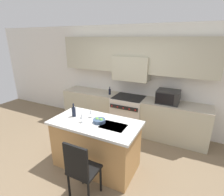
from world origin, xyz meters
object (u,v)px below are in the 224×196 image
at_px(wine_bottle, 74,112).
at_px(oil_bottle_on_counter, 110,92).
at_px(wine_glass_far, 91,112).
at_px(range_stove, 128,113).
at_px(fruit_bowl, 99,121).
at_px(wine_glass_near, 82,116).
at_px(island_chair, 81,168).
at_px(microwave, 168,97).

xyz_separation_m(wine_bottle, oil_bottle_on_counter, (-0.04, 1.58, -0.04)).
bearing_deg(wine_glass_far, oil_bottle_on_counter, 103.84).
xyz_separation_m(range_stove, wine_glass_far, (-0.18, -1.49, 0.60)).
height_order(wine_bottle, fruit_bowl, wine_bottle).
xyz_separation_m(wine_glass_far, fruit_bowl, (0.24, -0.11, -0.09)).
xyz_separation_m(range_stove, oil_bottle_on_counter, (-0.54, -0.02, 0.54)).
bearing_deg(wine_glass_near, oil_bottle_on_counter, 100.87).
bearing_deg(island_chair, oil_bottle_on_counter, 107.41).
bearing_deg(fruit_bowl, wine_glass_far, 155.11).
xyz_separation_m(range_stove, island_chair, (0.19, -2.37, 0.11)).
bearing_deg(range_stove, wine_glass_far, -97.00).
relative_size(island_chair, wine_glass_near, 5.76).
xyz_separation_m(range_stove, wine_glass_near, (-0.21, -1.74, 0.60)).
xyz_separation_m(range_stove, microwave, (0.97, 0.02, 0.61)).
bearing_deg(wine_bottle, wine_glass_far, 18.94).
xyz_separation_m(range_stove, fruit_bowl, (0.06, -1.60, 0.51)).
relative_size(island_chair, oil_bottle_on_counter, 4.75).
height_order(wine_glass_near, oil_bottle_on_counter, oil_bottle_on_counter).
relative_size(microwave, island_chair, 0.51).
distance_m(island_chair, oil_bottle_on_counter, 2.49).
relative_size(range_stove, oil_bottle_on_counter, 4.34).
xyz_separation_m(wine_glass_near, fruit_bowl, (0.28, 0.14, -0.09)).
distance_m(microwave, wine_glass_near, 2.12).
bearing_deg(fruit_bowl, wine_bottle, 179.71).
distance_m(island_chair, wine_glass_far, 1.07).
relative_size(range_stove, wine_glass_far, 5.26).
bearing_deg(range_stove, oil_bottle_on_counter, -177.41).
bearing_deg(wine_glass_near, range_stove, 82.95).
xyz_separation_m(wine_bottle, wine_glass_far, (0.32, 0.11, 0.02)).
bearing_deg(range_stove, microwave, 1.10).
xyz_separation_m(island_chair, wine_bottle, (-0.69, 0.77, 0.47)).
relative_size(wine_bottle, wine_glass_far, 1.48).
height_order(island_chair, wine_glass_near, wine_glass_near).
relative_size(wine_glass_near, fruit_bowl, 0.79).
distance_m(wine_bottle, wine_glass_far, 0.34).
distance_m(microwave, island_chair, 2.56).
xyz_separation_m(microwave, wine_glass_near, (-1.18, -1.76, -0.01)).
height_order(range_stove, wine_bottle, wine_bottle).
relative_size(microwave, wine_glass_near, 2.91).
relative_size(microwave, oil_bottle_on_counter, 2.40).
xyz_separation_m(wine_bottle, fruit_bowl, (0.56, -0.00, -0.06)).
distance_m(range_stove, fruit_bowl, 1.68).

